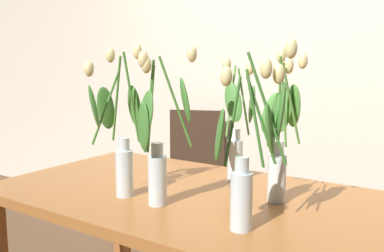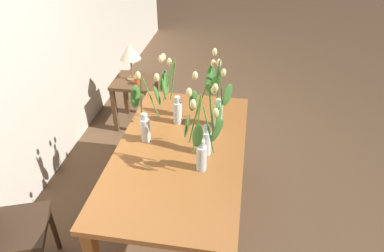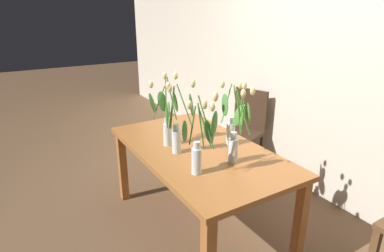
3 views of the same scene
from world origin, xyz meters
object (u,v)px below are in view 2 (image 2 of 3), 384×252
Objects in this scene: tulip_vase_2 at (172,98)px; tulip_vase_4 at (217,98)px; dining_table at (180,160)px; tulip_vase_1 at (146,118)px; pillar_candle at (137,81)px; side_table at (135,90)px; table_lamp at (130,52)px; tulip_vase_0 at (208,127)px; tulip_vase_3 at (201,144)px.

tulip_vase_4 is at bearing -83.61° from tulip_vase_2.
dining_table is at bearing 149.92° from tulip_vase_4.
tulip_vase_1 is 1.31m from pillar_candle.
side_table is 0.42m from table_lamp.
table_lamp is (1.04, 0.67, -0.10)m from tulip_vase_2.
tulip_vase_0 is at bearing -90.35° from dining_table.
pillar_candle is at bearing 35.31° from tulip_vase_0.
tulip_vase_3 reaches higher than tulip_vase_0.
tulip_vase_0 is at bearing -144.69° from pillar_candle.
tulip_vase_3 is 1.75m from pillar_candle.
side_table is 0.19m from pillar_candle.
tulip_vase_2 is (0.33, 0.12, 0.31)m from dining_table.
dining_table is at bearing -150.89° from pillar_candle.
tulip_vase_2 is 0.99× the size of tulip_vase_4.
table_lamp is (1.00, 1.00, -0.12)m from tulip_vase_4.
side_table is 7.33× the size of pillar_candle.
tulip_vase_4 is at bearing -30.08° from dining_table.
tulip_vase_2 is 1.44× the size of table_lamp.
dining_table is 0.39m from tulip_vase_1.
side_table is at bearing 35.12° from tulip_vase_0.
tulip_vase_3 reaches higher than pillar_candle.
tulip_vase_0 is 0.37m from tulip_vase_4.
tulip_vase_4 is at bearing -3.52° from tulip_vase_0.
tulip_vase_1 is 0.55m from tulip_vase_4.
dining_table reaches higher than side_table.
pillar_candle is at bearing 32.23° from tulip_vase_2.
dining_table is 1.57m from side_table.
pillar_candle is at bearing 20.77° from tulip_vase_1.
tulip_vase_4 is at bearing -134.98° from table_lamp.
tulip_vase_2 is 0.97× the size of tulip_vase_3.
tulip_vase_1 is at bearing 151.07° from tulip_vase_2.
tulip_vase_3 reaches higher than tulip_vase_2.
pillar_candle is at bearing 45.84° from tulip_vase_4.
dining_table is 0.54m from tulip_vase_4.
tulip_vase_0 is 1.44× the size of table_lamp.
side_table is at bearing 32.25° from tulip_vase_2.
tulip_vase_2 is at bearing 28.64° from tulip_vase_3.
dining_table is 2.96× the size of tulip_vase_1.
tulip_vase_3 is at bearing 175.44° from tulip_vase_0.
dining_table is 0.41m from tulip_vase_3.
dining_table is 2.76× the size of tulip_vase_4.
tulip_vase_1 is 0.93× the size of tulip_vase_4.
tulip_vase_4 reaches higher than pillar_candle.
tulip_vase_2 is at bearing 42.74° from tulip_vase_0.
tulip_vase_2 reaches higher than table_lamp.
tulip_vase_2 is at bearing -28.93° from tulip_vase_1.
tulip_vase_0 is at bearing -137.26° from tulip_vase_2.
tulip_vase_4 is (0.57, -0.04, 0.01)m from tulip_vase_3.
dining_table is at bearing 40.83° from tulip_vase_3.
tulip_vase_2 reaches higher than pillar_candle.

